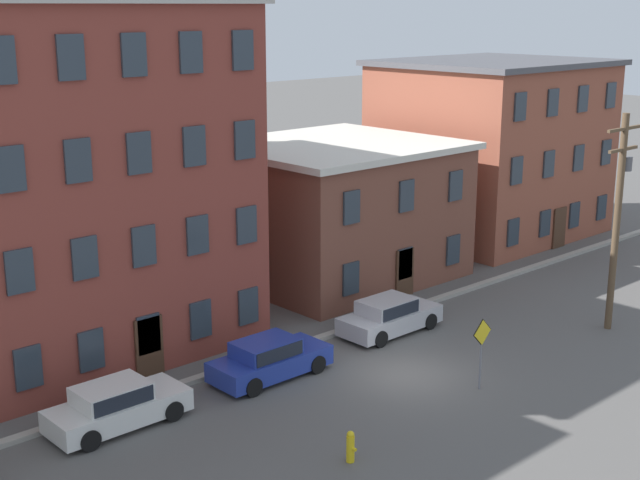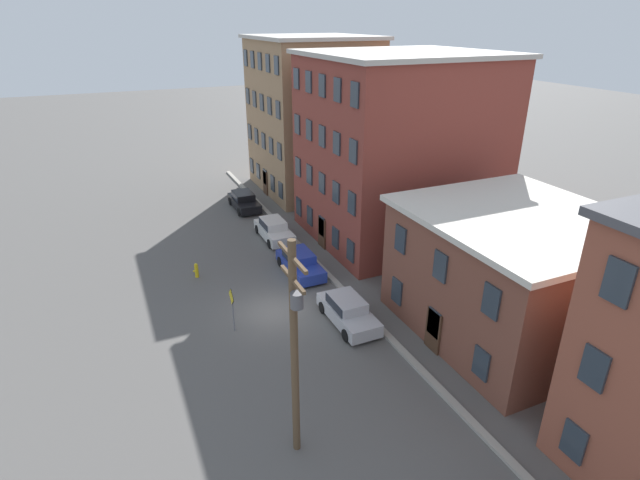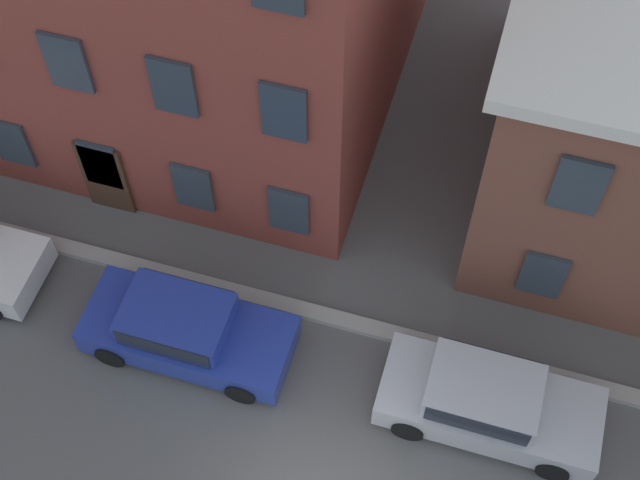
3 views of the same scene
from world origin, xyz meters
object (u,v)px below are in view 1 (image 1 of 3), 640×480
Objects in this scene: car_blue at (269,358)px; caution_sign at (482,342)px; car_white at (116,404)px; utility_pole at (618,210)px; car_silver at (389,315)px; fire_hydrant at (350,446)px.

caution_sign reaches higher than car_blue.
car_white is 20.48m from utility_pole.
utility_pole is (6.97, -5.68, 4.16)m from car_silver.
car_silver is 9.90m from utility_pole.
utility_pole reaches higher than fire_hydrant.
utility_pole is (19.21, -5.75, 4.16)m from car_white.
fire_hydrant is (-2.08, -6.21, -0.27)m from car_blue.
utility_pole is at bearing 2.77° from fire_hydrant.
car_white is at bearing 179.67° from car_silver.
caution_sign is 6.90m from fire_hydrant.
car_blue is at bearing -178.11° from car_silver.
caution_sign reaches higher than car_white.
car_white is 12.14m from caution_sign.
utility_pole reaches higher than car_white.
utility_pole is 9.08× the size of fire_hydrant.
car_blue is at bearing 71.52° from fire_hydrant.
car_white reaches higher than fire_hydrant.
car_white is 5.89m from car_blue.
car_silver is 1.73× the size of caution_sign.
car_white is 1.00× the size of car_blue.
car_blue is 7.37m from caution_sign.
fire_hydrant is (3.80, -6.49, -0.27)m from car_white.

